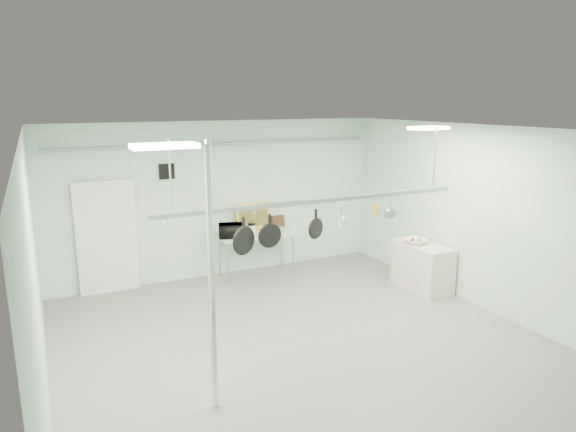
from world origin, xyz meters
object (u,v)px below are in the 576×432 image
chrome_pole (212,281)px  skillet_mid (270,231)px  skillet_right (316,224)px  side_cabinet (422,267)px  skillet_left (244,236)px  microwave (231,231)px  pot_rack (319,199)px  prep_table (256,236)px  fruit_bowl (416,241)px  coffee_canister (252,230)px

chrome_pole → skillet_mid: size_ratio=6.69×
skillet_right → side_cabinet: bearing=-3.2°
side_cabinet → skillet_left: skillet_left is taller
chrome_pole → skillet_left: size_ratio=5.95×
side_cabinet → microwave: microwave is taller
side_cabinet → pot_rack: 3.62m
skillet_left → chrome_pole: bearing=-153.9°
skillet_left → skillet_mid: (0.38, 0.00, 0.03)m
prep_table → fruit_bowl: (2.44, -2.10, 0.12)m
pot_rack → coffee_canister: bearing=84.9°
side_cabinet → coffee_canister: coffee_canister is taller
side_cabinet → skillet_left: size_ratio=2.23×
coffee_canister → skillet_right: bearing=-95.8°
fruit_bowl → skillet_right: size_ratio=0.96×
microwave → skillet_mid: skillet_mid is taller
microwave → pot_rack: bearing=110.8°
prep_table → side_cabinet: prep_table is taller
coffee_canister → skillet_left: size_ratio=0.35×
skillet_left → skillet_mid: same height
prep_table → pot_rack: (-0.40, -3.30, 1.40)m
skillet_right → microwave: bearing=69.0°
side_cabinet → skillet_mid: (-3.72, -1.10, 1.40)m
pot_rack → skillet_right: pot_rack is taller
skillet_right → pot_rack: bearing=-23.3°
prep_table → skillet_right: size_ratio=3.69×
chrome_pole → skillet_right: bearing=25.9°
pot_rack → microwave: pot_rack is taller
pot_rack → skillet_mid: 0.86m
chrome_pole → prep_table: bearing=61.3°
side_cabinet → pot_rack: (-2.95, -1.10, 1.78)m
chrome_pole → skillet_mid: 1.47m
fruit_bowl → skillet_left: size_ratio=0.77×
side_cabinet → microwave: size_ratio=2.39×
skillet_mid → microwave: bearing=77.9°
side_cabinet → skillet_right: bearing=-159.8°
prep_table → skillet_left: 3.78m
skillet_mid → prep_table: bearing=68.9°
chrome_pole → microwave: chrome_pole is taller
fruit_bowl → skillet_right: bearing=-157.4°
chrome_pole → skillet_right: (1.86, 0.90, 0.27)m
pot_rack → skillet_right: (-0.04, 0.00, -0.36)m
coffee_canister → skillet_right: 3.39m
fruit_bowl → skillet_mid: bearing=-161.6°
fruit_bowl → skillet_mid: 3.91m
pot_rack → skillet_mid: (-0.77, 0.00, -0.38)m
skillet_left → skillet_mid: 0.38m
side_cabinet → chrome_pole: bearing=-157.6°
chrome_pole → skillet_right: size_ratio=7.39×
chrome_pole → fruit_bowl: size_ratio=7.70×
microwave → chrome_pole: bearing=84.9°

